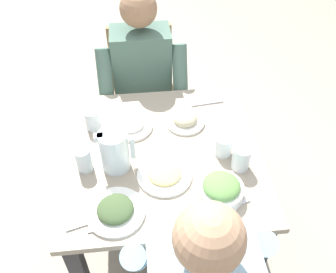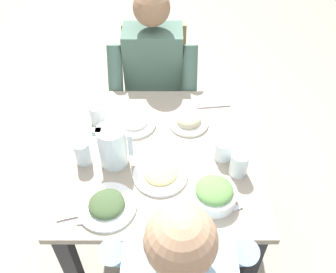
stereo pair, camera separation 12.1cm
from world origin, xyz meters
The scene contains 18 objects.
ground_plane centered at (0.00, 0.00, 0.00)m, with size 8.00×8.00×0.00m, color #9E937F.
dining_table centered at (0.00, 0.00, 0.60)m, with size 0.87×0.87×0.72m.
chair_far centered at (-0.05, 0.75, 0.51)m, with size 0.40×0.40×0.89m.
diner_far centered at (-0.05, 0.55, 0.65)m, with size 0.48×0.53×1.18m.
water_pitcher centered at (-0.20, -0.06, 0.82)m, with size 0.16×0.12×0.19m.
salad_bowl centered at (0.21, -0.26, 0.77)m, with size 0.18×0.18×0.09m.
plate_beans centered at (0.13, 0.18, 0.74)m, with size 0.19×0.19×0.06m.
plate_yoghurt centered at (-0.13, 0.18, 0.74)m, with size 0.21×0.21×0.06m.
plate_fries centered at (0.00, -0.14, 0.74)m, with size 0.23×0.23×0.04m.
plate_dolmas centered at (-0.20, -0.30, 0.74)m, with size 0.23×0.23×0.05m.
water_glass_by_pitcher centered at (-0.33, -0.06, 0.78)m, with size 0.07×0.07×0.11m, color silver.
water_glass_far_left centered at (0.27, -0.03, 0.77)m, with size 0.08×0.08×0.09m, color silver.
water_glass_near_right centered at (-0.30, 0.19, 0.77)m, with size 0.07×0.07×0.10m, color silver.
water_glass_center centered at (0.32, -0.12, 0.78)m, with size 0.08×0.08×0.11m, color silver.
fork_near centered at (0.26, 0.32, 0.73)m, with size 0.17×0.03×0.01m, color silver.
knife_near centered at (0.23, -0.32, 0.73)m, with size 0.18×0.02×0.01m, color silver.
fork_far centered at (-0.31, -0.33, 0.73)m, with size 0.17×0.03×0.01m, color silver.
knife_far centered at (-0.22, -0.36, 0.73)m, with size 0.18×0.02×0.01m, color silver.
Camera 2 is at (0.03, -1.10, 1.91)m, focal length 38.95 mm.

